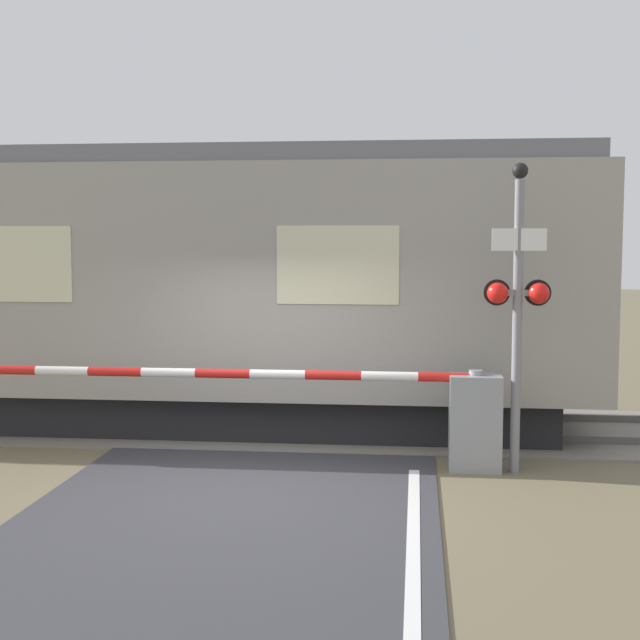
% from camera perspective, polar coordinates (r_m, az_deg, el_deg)
% --- Properties ---
extents(ground_plane, '(80.00, 80.00, 0.00)m').
position_cam_1_polar(ground_plane, '(9.73, -4.82, -10.88)').
color(ground_plane, '#6B6047').
extents(track_bed, '(36.00, 3.20, 0.13)m').
position_cam_1_polar(track_bed, '(12.90, -2.00, -6.74)').
color(track_bed, slate).
rests_on(track_bed, ground_plane).
extents(train, '(15.35, 2.78, 3.92)m').
position_cam_1_polar(train, '(13.55, -16.42, 2.08)').
color(train, black).
rests_on(train, ground_plane).
extents(crossing_barrier, '(6.38, 0.44, 1.19)m').
position_cam_1_polar(crossing_barrier, '(10.56, 6.68, -5.88)').
color(crossing_barrier, gray).
rests_on(crossing_barrier, ground_plane).
extents(signal_post, '(0.76, 0.26, 3.55)m').
position_cam_1_polar(signal_post, '(10.37, 12.54, 1.33)').
color(signal_post, gray).
rests_on(signal_post, ground_plane).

